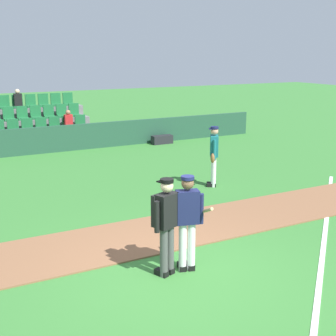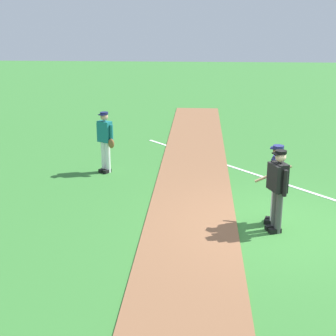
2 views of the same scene
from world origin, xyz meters
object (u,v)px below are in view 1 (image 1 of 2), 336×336
(batter_navy_jersey, at_px, (188,219))
(equipment_bag, at_px, (162,140))
(umpire_home_plate, at_px, (166,221))
(runner_teal_jersey, at_px, (214,154))

(batter_navy_jersey, bearing_deg, equipment_bag, 64.84)
(batter_navy_jersey, distance_m, equipment_bag, 11.98)
(umpire_home_plate, xyz_separation_m, runner_teal_jersey, (3.83, 4.30, -0.04))
(batter_navy_jersey, height_order, equipment_bag, batter_navy_jersey)
(equipment_bag, bearing_deg, batter_navy_jersey, -115.16)
(umpire_home_plate, bearing_deg, equipment_bag, 63.01)
(batter_navy_jersey, relative_size, equipment_bag, 1.96)
(umpire_home_plate, relative_size, equipment_bag, 1.96)
(batter_navy_jersey, distance_m, runner_teal_jersey, 5.51)
(umpire_home_plate, xyz_separation_m, equipment_bag, (5.50, 10.80, -0.82))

